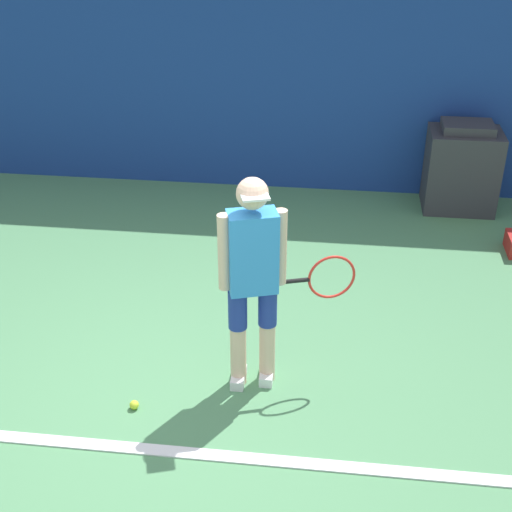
{
  "coord_description": "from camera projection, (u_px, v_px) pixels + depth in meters",
  "views": [
    {
      "loc": [
        0.99,
        -3.95,
        3.51
      ],
      "look_at": [
        0.45,
        0.5,
        0.98
      ],
      "focal_mm": 50.0,
      "sensor_mm": 36.0,
      "label": 1
    }
  ],
  "objects": [
    {
      "name": "ground_plane",
      "position": [
        188.0,
        401.0,
        5.25
      ],
      "size": [
        24.0,
        24.0,
        0.0
      ],
      "primitive_type": "plane",
      "color": "#518C5B"
    },
    {
      "name": "back_wall",
      "position": [
        254.0,
        80.0,
        8.08
      ],
      "size": [
        24.0,
        0.1,
        2.57
      ],
      "color": "navy",
      "rests_on": "ground_plane"
    },
    {
      "name": "court_baseline",
      "position": [
        172.0,
        452.0,
        4.79
      ],
      "size": [
        21.6,
        0.1,
        0.01
      ],
      "color": "white",
      "rests_on": "ground_plane"
    },
    {
      "name": "tennis_player",
      "position": [
        255.0,
        276.0,
        5.0
      ],
      "size": [
        0.96,
        0.42,
        1.67
      ],
      "rotation": [
        0.0,
        0.0,
        0.31
      ],
      "color": "beige",
      "rests_on": "ground_plane"
    },
    {
      "name": "tennis_ball",
      "position": [
        134.0,
        405.0,
        5.16
      ],
      "size": [
        0.07,
        0.07,
        0.07
      ],
      "color": "#D1E533",
      "rests_on": "ground_plane"
    },
    {
      "name": "covered_chair",
      "position": [
        462.0,
        168.0,
        7.9
      ],
      "size": [
        0.78,
        0.57,
        1.01
      ],
      "color": "#333338",
      "rests_on": "ground_plane"
    }
  ]
}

